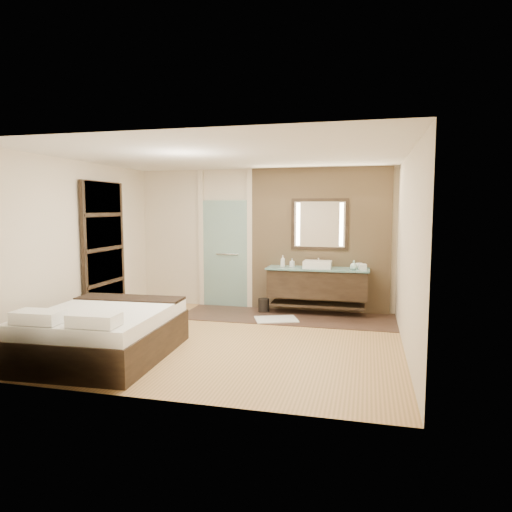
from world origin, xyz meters
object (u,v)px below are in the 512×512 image
(bed, at_px, (104,333))
(waste_bin, at_px, (264,305))
(mirror_unit, at_px, (320,224))
(vanity, at_px, (317,283))

(bed, bearing_deg, waste_bin, 61.23)
(mirror_unit, bearing_deg, waste_bin, -162.86)
(bed, height_order, waste_bin, bed)
(vanity, bearing_deg, waste_bin, -176.08)
(vanity, relative_size, waste_bin, 7.11)
(mirror_unit, relative_size, bed, 0.51)
(mirror_unit, distance_m, waste_bin, 1.84)
(mirror_unit, xyz_separation_m, waste_bin, (-0.99, -0.31, -1.52))
(waste_bin, bearing_deg, bed, -116.07)
(vanity, distance_m, mirror_unit, 1.10)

